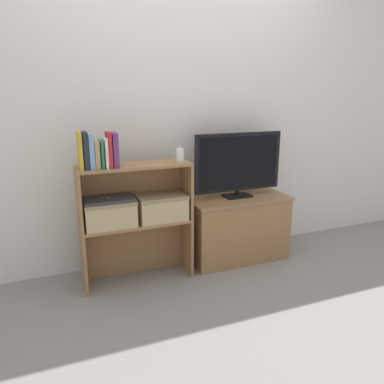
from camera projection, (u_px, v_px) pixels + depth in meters
The scene contains 18 objects.
ground_plane at pixel (198, 276), 2.89m from camera, with size 16.00×16.00×0.00m, color gray.
wall_back at pixel (177, 114), 2.98m from camera, with size 10.00×0.05×2.40m.
tv_stand at pixel (236, 227), 3.16m from camera, with size 0.83×0.44×0.54m.
tv at pixel (238, 163), 3.01m from camera, with size 0.75×0.14×0.53m.
bookshelf_lower_tier at pixel (136, 241), 2.82m from camera, with size 0.80×0.26×0.46m.
bookshelf_upper_tier at pixel (133, 185), 2.71m from camera, with size 0.80×0.26×0.43m.
book_mustard at pixel (80, 150), 2.43m from camera, with size 0.02×0.14×0.25m.
book_charcoal at pixel (85, 150), 2.44m from camera, with size 0.03×0.13×0.24m.
book_skyblue at pixel (91, 151), 2.46m from camera, with size 0.03×0.13×0.23m.
book_tan at pixel (97, 154), 2.47m from camera, with size 0.03×0.13×0.18m.
book_forest at pixel (101, 154), 2.49m from camera, with size 0.02×0.15×0.18m.
book_ivory at pixel (105, 152), 2.49m from camera, with size 0.02×0.15×0.20m.
book_crimson at pixel (109, 150), 2.50m from camera, with size 0.02×0.14×0.23m.
book_plum at pixel (114, 150), 2.51m from camera, with size 0.04×0.14×0.23m.
baby_monitor at pixel (180, 155), 2.72m from camera, with size 0.05×0.04×0.12m.
storage_basket_left at pixel (110, 212), 2.62m from camera, with size 0.36×0.23×0.19m.
storage_basket_right at pixel (162, 206), 2.76m from camera, with size 0.36×0.23×0.19m.
laptop at pixel (109, 199), 2.60m from camera, with size 0.35×0.21×0.02m.
Camera 1 is at (-1.01, -2.41, 1.39)m, focal length 35.00 mm.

